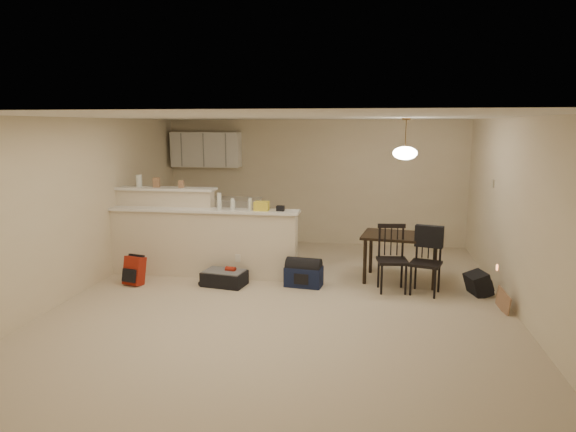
% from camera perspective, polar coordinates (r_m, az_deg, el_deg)
% --- Properties ---
extents(room, '(7.00, 7.02, 2.50)m').
position_cam_1_polar(room, '(6.95, -0.09, 0.60)').
color(room, beige).
rests_on(room, ground).
extents(breakfast_bar, '(3.08, 0.58, 1.39)m').
position_cam_1_polar(breakfast_bar, '(8.44, -10.88, -2.31)').
color(breakfast_bar, beige).
rests_on(breakfast_bar, ground).
extents(upper_cabinets, '(1.40, 0.34, 0.70)m').
position_cam_1_polar(upper_cabinets, '(10.62, -9.09, 7.30)').
color(upper_cabinets, white).
rests_on(upper_cabinets, room).
extents(kitchen_counter, '(1.80, 0.60, 0.90)m').
position_cam_1_polar(kitchen_counter, '(10.60, -8.06, -0.57)').
color(kitchen_counter, white).
rests_on(kitchen_counter, ground).
extents(thermostat, '(0.02, 0.12, 0.12)m').
position_cam_1_polar(thermostat, '(8.58, 21.80, 3.38)').
color(thermostat, beige).
rests_on(thermostat, room).
extents(jar, '(0.10, 0.10, 0.20)m').
position_cam_1_polar(jar, '(8.77, -16.23, 3.77)').
color(jar, silver).
rests_on(jar, breakfast_bar).
extents(cereal_box, '(0.10, 0.07, 0.16)m').
position_cam_1_polar(cereal_box, '(8.65, -14.41, 3.63)').
color(cereal_box, '#A17453').
rests_on(cereal_box, breakfast_bar).
extents(small_box, '(0.08, 0.06, 0.12)m').
position_cam_1_polar(small_box, '(8.49, -11.78, 3.49)').
color(small_box, '#A17453').
rests_on(small_box, breakfast_bar).
extents(bottle_a, '(0.07, 0.07, 0.26)m').
position_cam_1_polar(bottle_a, '(8.09, -7.65, 1.65)').
color(bottle_a, silver).
rests_on(bottle_a, breakfast_bar).
extents(bottle_b, '(0.06, 0.06, 0.18)m').
position_cam_1_polar(bottle_b, '(8.04, -6.19, 1.34)').
color(bottle_b, silver).
rests_on(bottle_b, breakfast_bar).
extents(bag_lump, '(0.22, 0.18, 0.14)m').
position_cam_1_polar(bag_lump, '(7.94, -2.95, 1.12)').
color(bag_lump, '#A17453').
rests_on(bag_lump, breakfast_bar).
extents(pouch, '(0.12, 0.10, 0.08)m').
position_cam_1_polar(pouch, '(7.88, -0.85, 0.86)').
color(pouch, '#A17453').
rests_on(pouch, breakfast_bar).
extents(extra_item_x, '(0.07, 0.07, 0.15)m').
position_cam_1_polar(extra_item_x, '(8.04, -6.13, 1.25)').
color(extra_item_x, silver).
rests_on(extra_item_x, breakfast_bar).
extents(extra_item_y, '(0.06, 0.06, 0.19)m').
position_cam_1_polar(extra_item_y, '(7.97, -4.22, 1.34)').
color(extra_item_y, silver).
rests_on(extra_item_y, breakfast_bar).
extents(dining_table, '(1.27, 0.94, 0.73)m').
position_cam_1_polar(dining_table, '(8.08, 12.50, -2.67)').
color(dining_table, black).
rests_on(dining_table, ground).
extents(pendant_lamp, '(0.36, 0.36, 0.62)m').
position_cam_1_polar(pendant_lamp, '(7.90, 12.88, 6.89)').
color(pendant_lamp, brown).
rests_on(pendant_lamp, room).
extents(dining_chair_near, '(0.47, 0.45, 0.97)m').
position_cam_1_polar(dining_chair_near, '(7.60, 11.53, -4.69)').
color(dining_chair_near, black).
rests_on(dining_chair_near, ground).
extents(dining_chair_far, '(0.51, 0.50, 0.95)m').
position_cam_1_polar(dining_chair_far, '(7.59, 15.06, -4.93)').
color(dining_chair_far, black).
rests_on(dining_chair_far, ground).
extents(suitcase, '(0.69, 0.51, 0.21)m').
position_cam_1_polar(suitcase, '(7.87, -7.08, -6.89)').
color(suitcase, black).
rests_on(suitcase, ground).
extents(red_backpack, '(0.32, 0.25, 0.43)m').
position_cam_1_polar(red_backpack, '(8.17, -16.70, -5.83)').
color(red_backpack, '#9C2011').
rests_on(red_backpack, ground).
extents(navy_duffel, '(0.58, 0.36, 0.30)m').
position_cam_1_polar(navy_duffel, '(7.77, 1.75, -6.72)').
color(navy_duffel, '#121A39').
rests_on(navy_duffel, ground).
extents(black_daypack, '(0.33, 0.41, 0.31)m').
position_cam_1_polar(black_daypack, '(7.87, 20.37, -7.09)').
color(black_daypack, black).
rests_on(black_daypack, ground).
extents(cardboard_sheet, '(0.09, 0.36, 0.28)m').
position_cam_1_polar(cardboard_sheet, '(7.30, 22.80, -8.73)').
color(cardboard_sheet, '#A17453').
rests_on(cardboard_sheet, ground).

